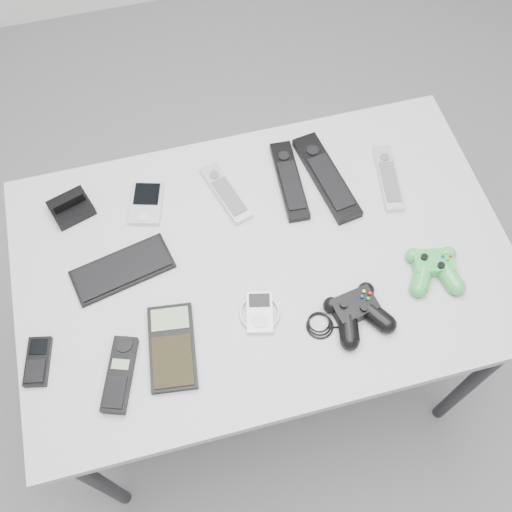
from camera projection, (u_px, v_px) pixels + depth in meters
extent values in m
plane|color=slate|center=(257.00, 334.00, 2.06)|extent=(3.50, 3.50, 0.00)
cube|color=#959598|center=(264.00, 261.00, 1.36)|extent=(1.11, 0.72, 0.03)
cylinder|color=black|center=(98.00, 481.00, 1.49)|extent=(0.04, 0.04, 0.72)
cylinder|color=black|center=(473.00, 381.00, 1.61)|extent=(0.04, 0.04, 0.72)
cylinder|color=black|center=(70.00, 268.00, 1.77)|extent=(0.04, 0.04, 0.72)
cylinder|color=black|center=(392.00, 196.00, 1.89)|extent=(0.04, 0.04, 0.72)
cube|color=black|center=(122.00, 269.00, 1.33)|extent=(0.24, 0.14, 0.01)
cube|color=black|center=(70.00, 205.00, 1.39)|extent=(0.11, 0.10, 0.05)
cube|color=#B7B8BF|center=(146.00, 203.00, 1.41)|extent=(0.10, 0.13, 0.02)
cube|color=#B7B8BF|center=(226.00, 193.00, 1.42)|extent=(0.09, 0.18, 0.02)
cube|color=black|center=(289.00, 180.00, 1.44)|extent=(0.07, 0.23, 0.02)
cube|color=black|center=(326.00, 177.00, 1.44)|extent=(0.10, 0.27, 0.02)
cube|color=#B4B5BB|center=(388.00, 178.00, 1.44)|extent=(0.07, 0.19, 0.02)
cube|color=black|center=(38.00, 361.00, 1.23)|extent=(0.07, 0.11, 0.02)
cube|color=black|center=(120.00, 374.00, 1.21)|extent=(0.10, 0.16, 0.02)
cube|color=black|center=(172.00, 347.00, 1.24)|extent=(0.12, 0.20, 0.02)
cube|color=silver|center=(260.00, 312.00, 1.28)|extent=(0.11, 0.11, 0.02)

